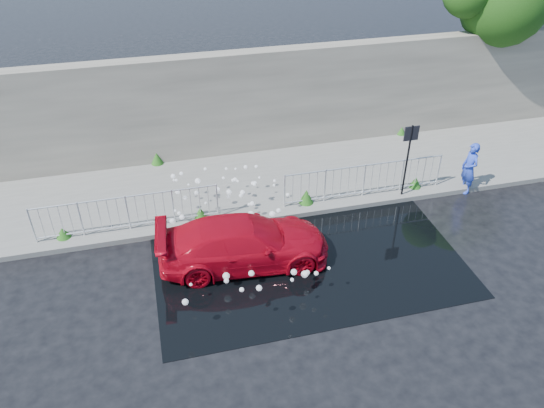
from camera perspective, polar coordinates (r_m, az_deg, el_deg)
The scene contains 12 objects.
ground at distance 13.35m, azimuth 3.05°, elevation -9.03°, with size 90.00×90.00×0.00m, color black.
pavement at distance 17.15m, azimuth -1.74°, elevation 2.32°, with size 30.00×4.00×0.15m, color slate.
curb at distance 15.53m, azimuth -0.12°, elevation -1.45°, with size 30.00×0.25×0.16m, color slate.
retaining_wall at distance 18.22m, azimuth -3.39°, elevation 10.77°, with size 30.00×0.60×3.50m, color #635E53.
puddle at distance 14.17m, azimuth 3.83°, elevation -5.98°, with size 8.00×5.00×0.01m, color black.
sign_post at distance 16.12m, azimuth 14.50°, elevation 5.69°, with size 0.45×0.06×2.50m.
railing_left at distance 15.17m, azimuth -15.28°, elevation -0.79°, with size 5.05×0.05×1.10m.
railing_right at distance 16.30m, azimuth 9.87°, elevation 2.65°, with size 5.05×0.05×1.10m.
weeds at distance 16.57m, azimuth -1.80°, elevation 2.14°, with size 12.17×3.93×0.45m.
water_spray at distance 14.51m, azimuth -4.17°, elevation -1.57°, with size 3.55×5.61×1.00m.
red_car at distance 13.71m, azimuth -3.04°, elevation -4.15°, with size 1.79×4.41×1.28m, color #B00718.
person at distance 17.52m, azimuth 20.47°, elevation 3.62°, with size 0.61×0.40×1.68m, color blue.
Camera 1 is at (-3.05, -9.23, 9.15)m, focal length 35.00 mm.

